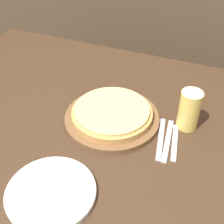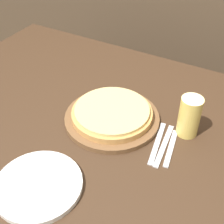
{
  "view_description": "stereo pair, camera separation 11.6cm",
  "coord_description": "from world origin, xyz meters",
  "px_view_note": "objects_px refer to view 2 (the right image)",
  "views": [
    {
      "loc": [
        0.37,
        -0.82,
        1.55
      ],
      "look_at": [
        0.04,
        0.01,
        0.81
      ],
      "focal_mm": 50.0,
      "sensor_mm": 36.0,
      "label": 1
    },
    {
      "loc": [
        0.48,
        -0.77,
        1.55
      ],
      "look_at": [
        0.04,
        0.01,
        0.81
      ],
      "focal_mm": 50.0,
      "sensor_mm": 36.0,
      "label": 2
    }
  ],
  "objects_px": {
    "beer_glass": "(190,115)",
    "dinner_plate": "(38,185)",
    "fork": "(157,143)",
    "pizza_on_board": "(112,115)",
    "spoon": "(171,148)",
    "dinner_knife": "(164,145)"
  },
  "relations": [
    {
      "from": "beer_glass",
      "to": "fork",
      "type": "bearing_deg",
      "value": -123.97
    },
    {
      "from": "beer_glass",
      "to": "dinner_knife",
      "type": "height_order",
      "value": "beer_glass"
    },
    {
      "from": "dinner_plate",
      "to": "fork",
      "type": "height_order",
      "value": "dinner_plate"
    },
    {
      "from": "dinner_plate",
      "to": "dinner_knife",
      "type": "xyz_separation_m",
      "value": [
        0.27,
        0.35,
        -0.01
      ]
    },
    {
      "from": "spoon",
      "to": "dinner_knife",
      "type": "bearing_deg",
      "value": -180.0
    },
    {
      "from": "beer_glass",
      "to": "spoon",
      "type": "distance_m",
      "value": 0.13
    },
    {
      "from": "fork",
      "to": "spoon",
      "type": "bearing_deg",
      "value": -0.0
    },
    {
      "from": "dinner_plate",
      "to": "beer_glass",
      "type": "bearing_deg",
      "value": 55.22
    },
    {
      "from": "beer_glass",
      "to": "dinner_plate",
      "type": "relative_size",
      "value": 0.57
    },
    {
      "from": "pizza_on_board",
      "to": "fork",
      "type": "distance_m",
      "value": 0.2
    },
    {
      "from": "dinner_plate",
      "to": "dinner_knife",
      "type": "height_order",
      "value": "dinner_plate"
    },
    {
      "from": "beer_glass",
      "to": "dinner_plate",
      "type": "xyz_separation_m",
      "value": [
        -0.31,
        -0.45,
        -0.07
      ]
    },
    {
      "from": "fork",
      "to": "dinner_plate",
      "type": "bearing_deg",
      "value": -125.01
    },
    {
      "from": "dinner_knife",
      "to": "fork",
      "type": "bearing_deg",
      "value": 180.0
    },
    {
      "from": "fork",
      "to": "spoon",
      "type": "distance_m",
      "value": 0.05
    },
    {
      "from": "dinner_plate",
      "to": "pizza_on_board",
      "type": "bearing_deg",
      "value": 83.22
    },
    {
      "from": "pizza_on_board",
      "to": "spoon",
      "type": "relative_size",
      "value": 1.97
    },
    {
      "from": "beer_glass",
      "to": "fork",
      "type": "relative_size",
      "value": 0.71
    },
    {
      "from": "dinner_plate",
      "to": "fork",
      "type": "distance_m",
      "value": 0.42
    },
    {
      "from": "pizza_on_board",
      "to": "fork",
      "type": "xyz_separation_m",
      "value": [
        0.2,
        -0.03,
        -0.02
      ]
    },
    {
      "from": "spoon",
      "to": "beer_glass",
      "type": "bearing_deg",
      "value": 79.2
    },
    {
      "from": "dinner_plate",
      "to": "dinner_knife",
      "type": "bearing_deg",
      "value": 52.31
    }
  ]
}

